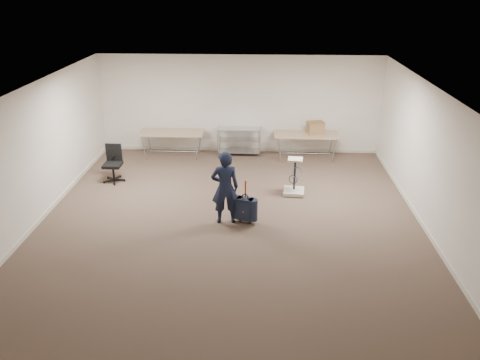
{
  "coord_description": "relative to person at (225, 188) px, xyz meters",
  "views": [
    {
      "loc": [
        0.62,
        -8.59,
        4.75
      ],
      "look_at": [
        0.21,
        0.3,
        0.88
      ],
      "focal_mm": 35.0,
      "sensor_mm": 36.0,
      "label": 1
    }
  ],
  "objects": [
    {
      "name": "folding_table_left",
      "position": [
        -1.81,
        3.85,
        -0.11
      ],
      "size": [
        1.8,
        0.75,
        0.73
      ],
      "color": "tan",
      "rests_on": "ground"
    },
    {
      "name": "equipment_cart",
      "position": [
        1.52,
        1.47,
        -0.55
      ],
      "size": [
        0.53,
        0.53,
        0.89
      ],
      "color": "silver",
      "rests_on": "ground"
    },
    {
      "name": "ground",
      "position": [
        0.09,
        -0.1,
        -0.79
      ],
      "size": [
        9.0,
        9.0,
        0.0
      ],
      "primitive_type": "plane",
      "color": "#49372C",
      "rests_on": "ground"
    },
    {
      "name": "wire_shelf",
      "position": [
        0.09,
        4.1,
        -0.35
      ],
      "size": [
        1.22,
        0.47,
        0.8
      ],
      "color": "#B8BBBF",
      "rests_on": "ground"
    },
    {
      "name": "room_shell",
      "position": [
        0.09,
        1.29,
        -0.74
      ],
      "size": [
        8.0,
        9.0,
        9.0
      ],
      "color": "silver",
      "rests_on": "ground"
    },
    {
      "name": "office_chair",
      "position": [
        -2.98,
        2.04,
        -0.51
      ],
      "size": [
        0.56,
        0.56,
        0.93
      ],
      "color": "black",
      "rests_on": "ground"
    },
    {
      "name": "suitcase",
      "position": [
        0.41,
        -0.02,
        -0.47
      ],
      "size": [
        0.39,
        0.3,
        0.95
      ],
      "color": "#151B31",
      "rests_on": "ground"
    },
    {
      "name": "folding_table_right",
      "position": [
        1.99,
        3.85,
        -0.11
      ],
      "size": [
        1.8,
        0.75,
        0.73
      ],
      "color": "tan",
      "rests_on": "ground"
    },
    {
      "name": "person",
      "position": [
        0.0,
        0.0,
        0.0
      ],
      "size": [
        0.63,
        0.46,
        1.58
      ],
      "primitive_type": "imported",
      "rotation": [
        0.0,
        0.0,
        3.3
      ],
      "color": "black",
      "rests_on": "ground"
    },
    {
      "name": "cardboard_box",
      "position": [
        2.23,
        3.92,
        0.11
      ],
      "size": [
        0.51,
        0.43,
        0.33
      ],
      "primitive_type": "cube",
      "rotation": [
        0.0,
        0.0,
        0.26
      ],
      "color": "#9E6D49",
      "rests_on": "folding_table_right"
    }
  ]
}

